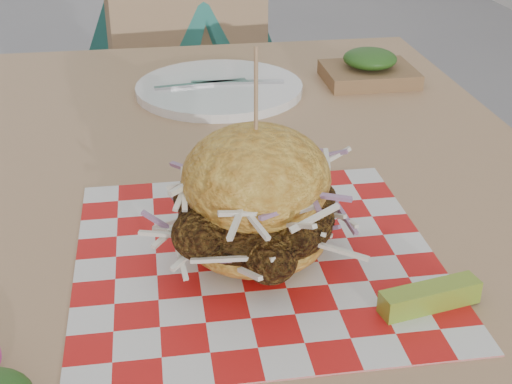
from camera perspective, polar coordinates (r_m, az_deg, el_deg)
The scene contains 7 objects.
patio_table at distance 0.91m, azimuth -0.65°, elevation -3.51°, with size 0.80×1.20×0.75m.
patio_chair at distance 1.79m, azimuth -5.82°, elevation 8.26°, with size 0.53×0.54×0.95m.
paper_liner at distance 0.72m, azimuth 0.00°, elevation -5.20°, with size 0.36×0.36×0.00m, color red.
sandwich at distance 0.69m, azimuth 0.00°, elevation -0.94°, with size 0.19×0.19×0.22m.
pickle_spear at distance 0.67m, azimuth 13.74°, elevation -8.15°, with size 0.10×0.02×0.02m, color #8AA530.
place_setting at distance 1.17m, azimuth -2.96°, elevation 8.29°, with size 0.27×0.27×0.02m.
kraft_tray at distance 1.23m, azimuth 9.05°, elevation 9.72°, with size 0.15×0.12×0.06m.
Camera 1 is at (-0.45, -1.01, 1.14)m, focal length 50.00 mm.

